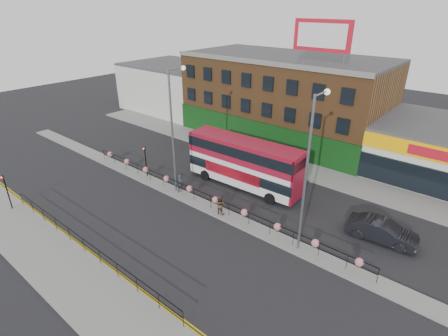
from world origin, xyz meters
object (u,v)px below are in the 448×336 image
Objects in this scene: car at (382,231)px; lamp_column_east at (309,163)px; pedestrian_a at (180,183)px; pedestrian_b at (220,205)px; double_decker_bus at (245,159)px; lamp_column_west at (174,122)px.

car is 0.46× the size of lamp_column_east.
pedestrian_a is 0.15× the size of lamp_column_east.
pedestrian_b reaches higher than car.
double_decker_bus is 1.04× the size of lamp_column_east.
pedestrian_a is at bearing -8.14° from lamp_column_west.
lamp_column_east is at bearing -1.12° from lamp_column_west.
double_decker_bus reaches higher than pedestrian_b.
lamp_column_east is at bearing -99.79° from pedestrian_a.
car is at bearing 47.71° from lamp_column_east.
pedestrian_b is at bearing 108.29° from car.
pedestrian_b is 0.15× the size of lamp_column_east.
pedestrian_b reaches higher than pedestrian_a.
double_decker_bus is 7.04× the size of pedestrian_a.
pedestrian_a is at bearing 99.43° from car.
lamp_column_west reaches higher than double_decker_bus.
lamp_column_east is at bearing -29.60° from double_decker_bus.
car is 0.46× the size of lamp_column_west.
lamp_column_east is at bearing 175.94° from pedestrian_b.
double_decker_bus is 13.16m from car.
pedestrian_b is at bearing -74.13° from double_decker_bus.
double_decker_bus reaches higher than car.
lamp_column_west is (-4.18, -4.73, 3.92)m from double_decker_bus.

